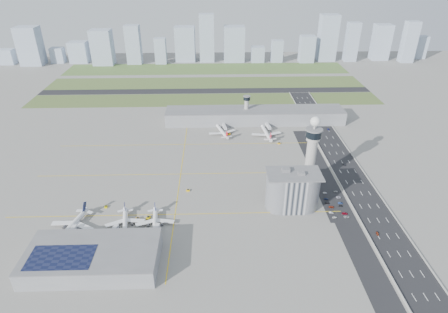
{
  "coord_description": "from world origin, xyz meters",
  "views": [
    {
      "loc": [
        -8.82,
        -263.9,
        179.45
      ],
      "look_at": [
        0.0,
        35.0,
        15.0
      ],
      "focal_mm": 30.0,
      "sensor_mm": 36.0,
      "label": 1
    }
  ],
  "objects_px": {
    "car_lot_3": "(327,203)",
    "car_lot_6": "(347,217)",
    "tug_1": "(148,218)",
    "tug_3": "(188,190)",
    "car_lot_0": "(335,217)",
    "car_hw_4": "(305,111)",
    "airplane_near_a": "(71,223)",
    "tug_5": "(279,143)",
    "car_lot_2": "(331,207)",
    "car_lot_4": "(326,199)",
    "car_lot_11": "(336,192)",
    "airplane_near_b": "(125,220)",
    "car_lot_8": "(341,206)",
    "control_tower": "(312,150)",
    "tug_2": "(138,219)",
    "car_hw_1": "(344,164)",
    "car_hw_2": "(328,129)",
    "car_lot_10": "(339,197)",
    "jet_bridge_near_0": "(66,240)",
    "car_lot_7": "(345,213)",
    "tug_4": "(229,134)",
    "jet_bridge_far_1": "(266,125)",
    "jet_bridge_near_1": "(109,240)",
    "secondary_tower": "(247,106)",
    "airplane_far_b": "(266,131)",
    "tug_0": "(106,207)",
    "airplane_far_a": "(222,130)",
    "car_lot_1": "(331,212)",
    "jet_bridge_near_2": "(152,239)",
    "admin_building": "(292,190)",
    "jet_bridge_far_0": "(223,125)",
    "car_lot_9": "(340,203)",
    "car_hw_0": "(377,234)"
  },
  "relations": [
    {
      "from": "control_tower",
      "to": "car_lot_11",
      "type": "height_order",
      "value": "control_tower"
    },
    {
      "from": "jet_bridge_far_1",
      "to": "tug_1",
      "type": "distance_m",
      "value": 200.77
    },
    {
      "from": "jet_bridge_far_1",
      "to": "tug_2",
      "type": "xyz_separation_m",
      "value": [
        -119.75,
        -167.94,
        -1.82
      ]
    },
    {
      "from": "secondary_tower",
      "to": "car_hw_1",
      "type": "xyz_separation_m",
      "value": [
        85.4,
        -108.11,
        -18.14
      ]
    },
    {
      "from": "car_lot_4",
      "to": "car_lot_11",
      "type": "relative_size",
      "value": 0.98
    },
    {
      "from": "car_lot_3",
      "to": "car_lot_6",
      "type": "distance_m",
      "value": 20.86
    },
    {
      "from": "airplane_far_a",
      "to": "car_lot_1",
      "type": "distance_m",
      "value": 168.34
    },
    {
      "from": "airplane_near_b",
      "to": "car_lot_0",
      "type": "relative_size",
      "value": 8.93
    },
    {
      "from": "control_tower",
      "to": "airplane_near_a",
      "type": "distance_m",
      "value": 195.56
    },
    {
      "from": "car_lot_6",
      "to": "tug_2",
      "type": "bearing_deg",
      "value": 79.89
    },
    {
      "from": "car_lot_11",
      "to": "airplane_far_b",
      "type": "bearing_deg",
      "value": 13.72
    },
    {
      "from": "jet_bridge_near_0",
      "to": "car_hw_4",
      "type": "xyz_separation_m",
      "value": [
        220.87,
        238.51,
        -2.19
      ]
    },
    {
      "from": "airplane_near_b",
      "to": "car_lot_8",
      "type": "height_order",
      "value": "airplane_near_b"
    },
    {
      "from": "jet_bridge_far_0",
      "to": "car_lot_10",
      "type": "distance_m",
      "value": 170.5
    },
    {
      "from": "car_lot_7",
      "to": "car_hw_2",
      "type": "distance_m",
      "value": 158.89
    },
    {
      "from": "tug_4",
      "to": "car_lot_1",
      "type": "bearing_deg",
      "value": -133.24
    },
    {
      "from": "jet_bridge_far_1",
      "to": "jet_bridge_near_1",
      "type": "bearing_deg",
      "value": -44.97
    },
    {
      "from": "airplane_far_a",
      "to": "car_lot_8",
      "type": "height_order",
      "value": "airplane_far_a"
    },
    {
      "from": "car_lot_10",
      "to": "car_lot_11",
      "type": "xyz_separation_m",
      "value": [
        0.01,
        8.5,
        -0.05
      ]
    },
    {
      "from": "car_lot_2",
      "to": "car_lot_3",
      "type": "distance_m",
      "value": 5.76
    },
    {
      "from": "car_hw_0",
      "to": "secondary_tower",
      "type": "bearing_deg",
      "value": 119.42
    },
    {
      "from": "jet_bridge_near_0",
      "to": "car_lot_11",
      "type": "xyz_separation_m",
      "value": [
        206.7,
        57.78,
        -2.31
      ]
    },
    {
      "from": "jet_bridge_far_0",
      "to": "tug_5",
      "type": "relative_size",
      "value": 4.8
    },
    {
      "from": "car_lot_6",
      "to": "tug_5",
      "type": "bearing_deg",
      "value": 4.83
    },
    {
      "from": "tug_5",
      "to": "car_lot_2",
      "type": "distance_m",
      "value": 115.85
    },
    {
      "from": "tug_1",
      "to": "car_lot_10",
      "type": "distance_m",
      "value": 155.33
    },
    {
      "from": "jet_bridge_near_2",
      "to": "tug_2",
      "type": "xyz_separation_m",
      "value": [
        -14.75,
        25.06,
        -1.82
      ]
    },
    {
      "from": "tug_3",
      "to": "car_lot_6",
      "type": "relative_size",
      "value": 0.63
    },
    {
      "from": "car_lot_11",
      "to": "car_hw_4",
      "type": "xyz_separation_m",
      "value": [
        14.17,
        180.74,
        0.12
      ]
    },
    {
      "from": "tug_4",
      "to": "car_lot_11",
      "type": "distance_m",
      "value": 144.43
    },
    {
      "from": "car_lot_6",
      "to": "car_lot_7",
      "type": "xyz_separation_m",
      "value": [
        -0.2,
        4.07,
        0.04
      ]
    },
    {
      "from": "car_hw_2",
      "to": "admin_building",
      "type": "bearing_deg",
      "value": -125.54
    },
    {
      "from": "car_lot_4",
      "to": "car_hw_4",
      "type": "height_order",
      "value": "car_hw_4"
    },
    {
      "from": "admin_building",
      "to": "car_lot_6",
      "type": "height_order",
      "value": "admin_building"
    },
    {
      "from": "tug_1",
      "to": "tug_3",
      "type": "xyz_separation_m",
      "value": [
        28.27,
        36.78,
        -0.22
      ]
    },
    {
      "from": "admin_building",
      "to": "car_hw_0",
      "type": "distance_m",
      "value": 68.19
    },
    {
      "from": "tug_5",
      "to": "car_lot_9",
      "type": "xyz_separation_m",
      "value": [
        32.69,
        -108.41,
        -0.21
      ]
    },
    {
      "from": "secondary_tower",
      "to": "car_lot_7",
      "type": "bearing_deg",
      "value": -71.33
    },
    {
      "from": "tug_3",
      "to": "airplane_far_b",
      "type": "bearing_deg",
      "value": -31.27
    },
    {
      "from": "car_lot_0",
      "to": "car_hw_4",
      "type": "height_order",
      "value": "car_hw_4"
    },
    {
      "from": "tug_3",
      "to": "car_lot_1",
      "type": "bearing_deg",
      "value": -101.02
    },
    {
      "from": "tug_3",
      "to": "car_lot_4",
      "type": "distance_m",
      "value": 115.45
    },
    {
      "from": "car_hw_1",
      "to": "car_hw_2",
      "type": "height_order",
      "value": "car_hw_1"
    },
    {
      "from": "airplane_near_a",
      "to": "tug_2",
      "type": "bearing_deg",
      "value": 116.8
    },
    {
      "from": "airplane_near_a",
      "to": "car_lot_3",
      "type": "xyz_separation_m",
      "value": [
        196.08,
        25.87,
        -5.08
      ]
    },
    {
      "from": "airplane_near_b",
      "to": "car_lot_6",
      "type": "xyz_separation_m",
      "value": [
        168.21,
        4.5,
        -4.22
      ]
    },
    {
      "from": "airplane_far_b",
      "to": "tug_0",
      "type": "xyz_separation_m",
      "value": [
        -144.99,
        -128.81,
        -4.71
      ]
    },
    {
      "from": "control_tower",
      "to": "jet_bridge_near_0",
      "type": "relative_size",
      "value": 4.61
    },
    {
      "from": "car_lot_8",
      "to": "car_hw_4",
      "type": "height_order",
      "value": "car_hw_4"
    },
    {
      "from": "jet_bridge_near_1",
      "to": "car_lot_4",
      "type": "relative_size",
      "value": 3.84
    }
  ]
}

